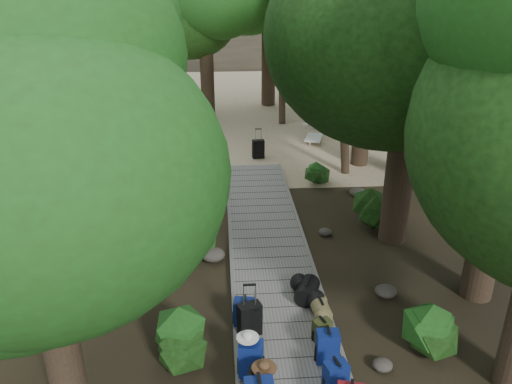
{
  "coord_description": "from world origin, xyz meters",
  "views": [
    {
      "loc": [
        -1.12,
        -9.97,
        6.41
      ],
      "look_at": [
        -0.22,
        2.5,
        1.0
      ],
      "focal_mm": 35.0,
      "sensor_mm": 36.0,
      "label": 1
    }
  ],
  "objects_px": {
    "backpack_left_c": "(251,357)",
    "backpack_right_b": "(336,377)",
    "suitcase_on_boardwalk": "(250,319)",
    "sun_lounger": "(314,134)",
    "kayak": "(175,137)",
    "backpack_right_c": "(328,345)",
    "duffel_right_khaki": "(321,309)",
    "backpack_right_d": "(322,330)",
    "lone_suitcase_on_sand": "(258,149)",
    "backpack_left_d": "(244,311)",
    "duffel_right_black": "(307,291)"
  },
  "relations": [
    {
      "from": "backpack_right_d",
      "to": "backpack_right_b",
      "type": "bearing_deg",
      "value": -112.45
    },
    {
      "from": "backpack_right_d",
      "to": "kayak",
      "type": "height_order",
      "value": "backpack_right_d"
    },
    {
      "from": "backpack_right_b",
      "to": "backpack_right_d",
      "type": "xyz_separation_m",
      "value": [
        0.03,
        1.29,
        -0.09
      ]
    },
    {
      "from": "suitcase_on_boardwalk",
      "to": "backpack_right_d",
      "type": "bearing_deg",
      "value": -31.07
    },
    {
      "from": "backpack_right_d",
      "to": "lone_suitcase_on_sand",
      "type": "relative_size",
      "value": 0.7
    },
    {
      "from": "backpack_left_d",
      "to": "sun_lounger",
      "type": "xyz_separation_m",
      "value": [
        3.52,
        11.89,
        -0.09
      ]
    },
    {
      "from": "backpack_right_d",
      "to": "duffel_right_black",
      "type": "distance_m",
      "value": 1.32
    },
    {
      "from": "backpack_right_b",
      "to": "sun_lounger",
      "type": "height_order",
      "value": "backpack_right_b"
    },
    {
      "from": "backpack_right_b",
      "to": "duffel_right_khaki",
      "type": "height_order",
      "value": "backpack_right_b"
    },
    {
      "from": "backpack_left_d",
      "to": "sun_lounger",
      "type": "distance_m",
      "value": 12.4
    },
    {
      "from": "backpack_left_c",
      "to": "backpack_right_d",
      "type": "height_order",
      "value": "backpack_left_c"
    },
    {
      "from": "lone_suitcase_on_sand",
      "to": "backpack_left_d",
      "type": "bearing_deg",
      "value": -103.12
    },
    {
      "from": "duffel_right_black",
      "to": "kayak",
      "type": "relative_size",
      "value": 0.19
    },
    {
      "from": "backpack_right_b",
      "to": "backpack_left_d",
      "type": "bearing_deg",
      "value": 112.19
    },
    {
      "from": "backpack_right_b",
      "to": "duffel_right_khaki",
      "type": "relative_size",
      "value": 1.29
    },
    {
      "from": "duffel_right_khaki",
      "to": "lone_suitcase_on_sand",
      "type": "relative_size",
      "value": 0.74
    },
    {
      "from": "backpack_left_d",
      "to": "backpack_right_b",
      "type": "xyz_separation_m",
      "value": [
        1.39,
        -1.87,
        0.03
      ]
    },
    {
      "from": "backpack_right_d",
      "to": "lone_suitcase_on_sand",
      "type": "distance_m",
      "value": 10.63
    },
    {
      "from": "backpack_right_c",
      "to": "backpack_left_d",
      "type": "bearing_deg",
      "value": 143.8
    },
    {
      "from": "duffel_right_khaki",
      "to": "lone_suitcase_on_sand",
      "type": "bearing_deg",
      "value": 87.87
    },
    {
      "from": "backpack_right_d",
      "to": "kayak",
      "type": "distance_m",
      "value": 13.45
    },
    {
      "from": "backpack_left_d",
      "to": "duffel_right_black",
      "type": "bearing_deg",
      "value": 38.24
    },
    {
      "from": "backpack_left_d",
      "to": "backpack_right_c",
      "type": "distance_m",
      "value": 1.79
    },
    {
      "from": "lone_suitcase_on_sand",
      "to": "suitcase_on_boardwalk",
      "type": "bearing_deg",
      "value": -102.48
    },
    {
      "from": "backpack_left_d",
      "to": "suitcase_on_boardwalk",
      "type": "relative_size",
      "value": 0.92
    },
    {
      "from": "backpack_right_b",
      "to": "backpack_left_c",
      "type": "bearing_deg",
      "value": 144.8
    },
    {
      "from": "suitcase_on_boardwalk",
      "to": "backpack_left_c",
      "type": "bearing_deg",
      "value": -111.42
    },
    {
      "from": "duffel_right_khaki",
      "to": "duffel_right_black",
      "type": "height_order",
      "value": "duffel_right_black"
    },
    {
      "from": "backpack_left_d",
      "to": "backpack_right_d",
      "type": "height_order",
      "value": "backpack_left_d"
    },
    {
      "from": "suitcase_on_boardwalk",
      "to": "lone_suitcase_on_sand",
      "type": "bearing_deg",
      "value": 65.6
    },
    {
      "from": "kayak",
      "to": "backpack_right_b",
      "type": "bearing_deg",
      "value": -67.06
    },
    {
      "from": "duffel_right_khaki",
      "to": "backpack_left_c",
      "type": "bearing_deg",
      "value": -139.94
    },
    {
      "from": "suitcase_on_boardwalk",
      "to": "backpack_right_c",
      "type": "bearing_deg",
      "value": -50.68
    },
    {
      "from": "backpack_left_c",
      "to": "backpack_right_c",
      "type": "distance_m",
      "value": 1.39
    },
    {
      "from": "backpack_right_b",
      "to": "suitcase_on_boardwalk",
      "type": "height_order",
      "value": "same"
    },
    {
      "from": "kayak",
      "to": "sun_lounger",
      "type": "xyz_separation_m",
      "value": [
        5.8,
        -0.46,
        0.14
      ]
    },
    {
      "from": "duffel_right_black",
      "to": "kayak",
      "type": "xyz_separation_m",
      "value": [
        -3.64,
        11.62,
        -0.14
      ]
    },
    {
      "from": "sun_lounger",
      "to": "duffel_right_black",
      "type": "bearing_deg",
      "value": -83.69
    },
    {
      "from": "backpack_right_c",
      "to": "duffel_right_khaki",
      "type": "height_order",
      "value": "backpack_right_c"
    },
    {
      "from": "sun_lounger",
      "to": "kayak",
      "type": "bearing_deg",
      "value": -167.32
    },
    {
      "from": "backpack_right_d",
      "to": "duffel_right_khaki",
      "type": "height_order",
      "value": "backpack_right_d"
    },
    {
      "from": "duffel_right_khaki",
      "to": "duffel_right_black",
      "type": "distance_m",
      "value": 0.62
    },
    {
      "from": "backpack_left_c",
      "to": "backpack_right_d",
      "type": "bearing_deg",
      "value": 39.55
    },
    {
      "from": "backpack_left_c",
      "to": "backpack_right_b",
      "type": "xyz_separation_m",
      "value": [
        1.34,
        -0.51,
        -0.04
      ]
    },
    {
      "from": "backpack_left_c",
      "to": "backpack_right_d",
      "type": "distance_m",
      "value": 1.59
    },
    {
      "from": "duffel_right_khaki",
      "to": "lone_suitcase_on_sand",
      "type": "distance_m",
      "value": 9.92
    },
    {
      "from": "backpack_right_c",
      "to": "duffel_right_khaki",
      "type": "relative_size",
      "value": 1.29
    },
    {
      "from": "duffel_right_black",
      "to": "backpack_left_d",
      "type": "bearing_deg",
      "value": -129.99
    },
    {
      "from": "backpack_right_b",
      "to": "backpack_right_d",
      "type": "bearing_deg",
      "value": 74.08
    },
    {
      "from": "backpack_left_c",
      "to": "backpack_right_b",
      "type": "relative_size",
      "value": 1.12
    }
  ]
}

